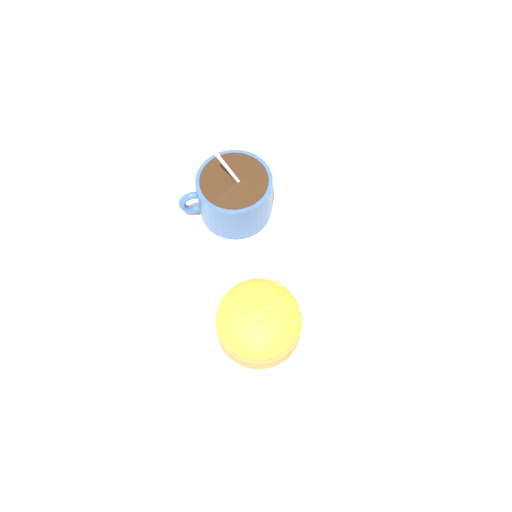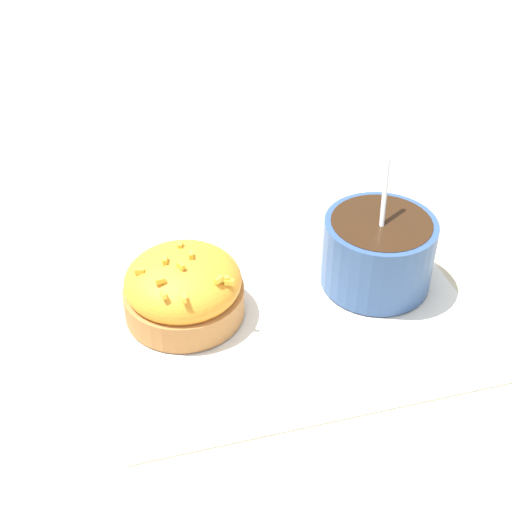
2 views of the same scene
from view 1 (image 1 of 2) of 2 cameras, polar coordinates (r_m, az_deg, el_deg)
name	(u,v)px [view 1 (image 1 of 2)]	position (r m, az deg, el deg)	size (l,w,h in m)	color
ground_plane	(242,266)	(0.60, -1.63, -1.21)	(3.00, 3.00, 0.00)	#C6B793
paper_napkin	(242,266)	(0.59, -1.63, -1.14)	(0.30, 0.29, 0.00)	white
coffee_cup	(234,194)	(0.61, -2.55, 7.12)	(0.09, 0.11, 0.11)	#335184
frosted_pastry	(263,319)	(0.54, 0.76, -7.25)	(0.09, 0.09, 0.06)	#B2753D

